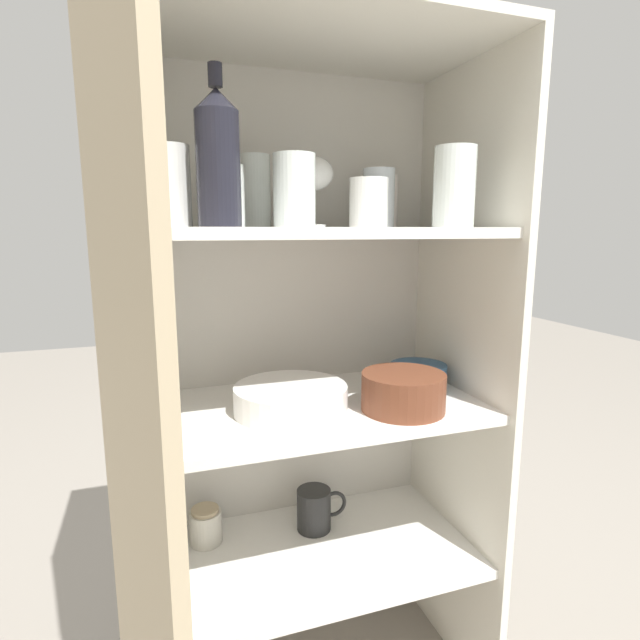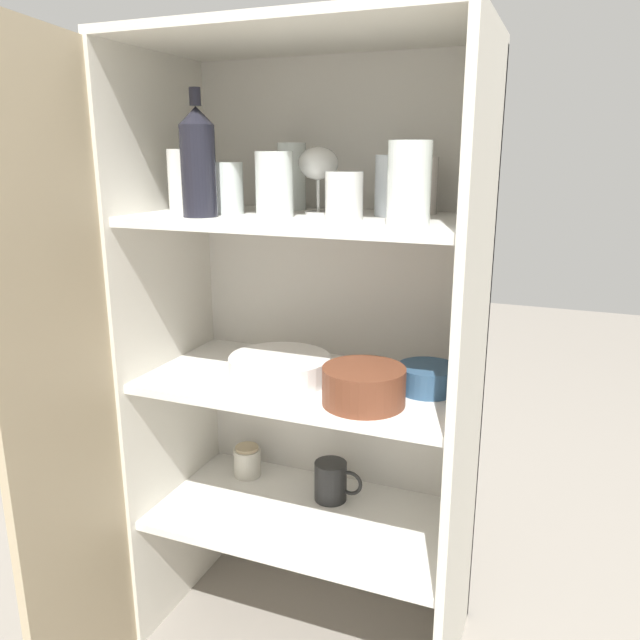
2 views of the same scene
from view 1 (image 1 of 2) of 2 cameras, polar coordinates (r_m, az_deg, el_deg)
cupboard_back_panel at (r=1.23m, az=-3.93°, el=-5.85°), size 0.74×0.02×1.38m
cupboard_side_left at (r=1.01m, az=-21.43°, el=-10.26°), size 0.02×0.41×1.38m
cupboard_side_right at (r=1.21m, az=15.57°, el=-6.59°), size 0.02×0.41×1.38m
cupboard_top_panel at (r=1.06m, az=-1.31°, el=29.92°), size 0.74×0.41×0.02m
shelf_board_lower at (r=1.22m, az=-1.08°, el=-25.24°), size 0.70×0.38×0.02m
shelf_board_middle at (r=1.06m, az=-1.15°, el=-10.09°), size 0.70×0.38×0.02m
shelf_board_upper at (r=0.99m, az=-1.22°, el=9.96°), size 0.70×0.38×0.02m
cupboard_door at (r=0.66m, az=-20.08°, el=-21.64°), size 0.09×0.36×1.38m
tumbler_glass_0 at (r=0.94m, az=-2.95°, el=14.52°), size 0.08×0.08×0.13m
tumbler_glass_1 at (r=1.09m, az=-7.42°, el=14.36°), size 0.06×0.06×0.15m
tumbler_glass_2 at (r=0.91m, az=-16.81°, el=14.40°), size 0.07×0.07×0.13m
tumbler_glass_3 at (r=0.93m, az=-10.92°, el=13.71°), size 0.07×0.07×0.11m
tumbler_glass_4 at (r=1.11m, az=6.71°, el=13.64°), size 0.07×0.07×0.12m
tumbler_glass_5 at (r=0.99m, az=5.58°, el=13.17°), size 0.07×0.07×0.09m
tumbler_glass_6 at (r=1.20m, az=7.36°, el=13.26°), size 0.06×0.06×0.12m
tumbler_glass_7 at (r=1.00m, az=15.09°, el=14.43°), size 0.08×0.08×0.15m
wine_glass_0 at (r=1.04m, az=-0.88°, el=16.17°), size 0.08×0.08×0.14m
wine_bottle at (r=0.86m, az=-11.58°, el=17.75°), size 0.07×0.07×0.25m
plate_stack_white at (r=1.01m, az=-3.37°, el=-8.97°), size 0.23×0.23×0.05m
mixing_bowl_large at (r=1.02m, az=9.49°, el=-7.92°), size 0.17×0.17×0.08m
serving_bowl_small at (r=1.18m, az=11.14°, el=-6.13°), size 0.13×0.13×0.05m
coffee_mug_primary at (r=1.26m, az=-0.58°, el=-20.80°), size 0.12×0.08×0.10m
storage_jar at (r=1.25m, az=-12.94°, el=-21.93°), size 0.07×0.07×0.08m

